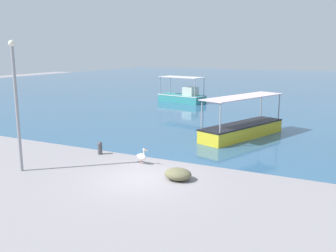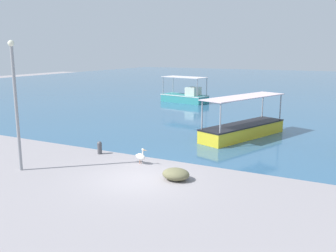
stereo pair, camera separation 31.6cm
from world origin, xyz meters
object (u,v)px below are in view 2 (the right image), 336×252
fishing_boat_near_right (186,96)px  lamp_post (16,99)px  pelican (141,156)px  net_pile (176,174)px  mooring_bollard (100,147)px  fishing_boat_outer (243,128)px

fishing_boat_near_right → lamp_post: (2.77, -23.92, 2.61)m
pelican → net_pile: (2.50, -1.24, -0.13)m
mooring_bollard → net_pile: size_ratio=0.58×
fishing_boat_near_right → lamp_post: 24.23m
fishing_boat_near_right → lamp_post: bearing=-83.4°
mooring_bollard → net_pile: (5.34, -1.76, -0.12)m
fishing_boat_near_right → net_pile: 23.88m
lamp_post → mooring_bollard: size_ratio=8.52×
fishing_boat_outer → fishing_boat_near_right: 16.24m
fishing_boat_near_right → mooring_bollard: bearing=-78.0°
fishing_boat_outer → fishing_boat_near_right: (-9.89, 12.88, 0.07)m
lamp_post → fishing_boat_near_right: bearing=96.6°
fishing_boat_near_right → fishing_boat_outer: bearing=-52.5°
fishing_boat_outer → fishing_boat_near_right: bearing=127.5°
lamp_post → mooring_bollard: lamp_post is taller
fishing_boat_near_right → mooring_bollard: size_ratio=7.60×
fishing_boat_outer → net_pile: (-0.27, -8.97, -0.33)m
lamp_post → net_pile: 7.77m
pelican → mooring_bollard: pelican is taller
mooring_bollard → lamp_post: bearing=-111.5°
fishing_boat_outer → mooring_bollard: (-5.61, -7.21, -0.21)m
net_pile → mooring_bollard: bearing=161.8°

